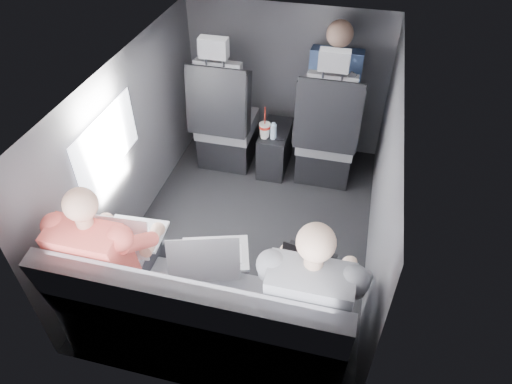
% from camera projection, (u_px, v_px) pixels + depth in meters
% --- Properties ---
extents(floor, '(2.60, 2.60, 0.00)m').
position_uv_depth(floor, '(251.00, 232.00, 3.60)').
color(floor, black).
rests_on(floor, ground).
extents(ceiling, '(2.60, 2.60, 0.00)m').
position_uv_depth(ceiling, '(249.00, 73.00, 2.72)').
color(ceiling, '#B2B2AD').
rests_on(ceiling, panel_back).
extents(panel_left, '(0.02, 2.60, 1.35)m').
position_uv_depth(panel_left, '(131.00, 146.00, 3.33)').
color(panel_left, '#56565B').
rests_on(panel_left, floor).
extents(panel_right, '(0.02, 2.60, 1.35)m').
position_uv_depth(panel_right, '(383.00, 184.00, 3.00)').
color(panel_right, '#56565B').
rests_on(panel_right, floor).
extents(panel_front, '(1.80, 0.02, 1.35)m').
position_uv_depth(panel_front, '(286.00, 79.00, 4.12)').
color(panel_front, '#56565B').
rests_on(panel_front, floor).
extents(panel_back, '(1.80, 0.02, 1.35)m').
position_uv_depth(panel_back, '(183.00, 321.00, 2.21)').
color(panel_back, '#56565B').
rests_on(panel_back, floor).
extents(side_window, '(0.02, 0.75, 0.42)m').
position_uv_depth(side_window, '(107.00, 143.00, 2.96)').
color(side_window, white).
rests_on(side_window, panel_left).
extents(seatbelt, '(0.35, 0.11, 0.59)m').
position_uv_depth(seatbelt, '(329.00, 108.00, 3.49)').
color(seatbelt, black).
rests_on(seatbelt, front_seat_right).
extents(front_seat_left, '(0.52, 0.58, 1.26)m').
position_uv_depth(front_seat_left, '(225.00, 125.00, 4.04)').
color(front_seat_left, black).
rests_on(front_seat_left, floor).
extents(front_seat_right, '(0.52, 0.58, 1.26)m').
position_uv_depth(front_seat_right, '(326.00, 139.00, 3.88)').
color(front_seat_right, black).
rests_on(front_seat_right, floor).
extents(center_console, '(0.24, 0.48, 0.41)m').
position_uv_depth(center_console, '(275.00, 148.00, 4.12)').
color(center_console, black).
rests_on(center_console, floor).
extents(rear_bench, '(1.60, 0.57, 0.92)m').
position_uv_depth(rear_bench, '(204.00, 323.00, 2.62)').
color(rear_bench, slate).
rests_on(rear_bench, floor).
extents(soda_cup, '(0.10, 0.10, 0.29)m').
position_uv_depth(soda_cup, '(265.00, 130.00, 3.85)').
color(soda_cup, white).
rests_on(soda_cup, center_console).
extents(water_bottle, '(0.05, 0.05, 0.15)m').
position_uv_depth(water_bottle, '(273.00, 131.00, 3.84)').
color(water_bottle, '#AFD3ED').
rests_on(water_bottle, center_console).
extents(laptop_white, '(0.38, 0.36, 0.27)m').
position_uv_depth(laptop_white, '(129.00, 235.00, 2.70)').
color(laptop_white, silver).
rests_on(laptop_white, passenger_rear_left).
extents(laptop_silver, '(0.45, 0.45, 0.27)m').
position_uv_depth(laptop_silver, '(211.00, 256.00, 2.57)').
color(laptop_silver, '#A6A6AB').
rests_on(laptop_silver, rear_bench).
extents(laptop_black, '(0.32, 0.31, 0.21)m').
position_uv_depth(laptop_black, '(308.00, 262.00, 2.55)').
color(laptop_black, black).
rests_on(laptop_black, passenger_rear_right).
extents(passenger_rear_left, '(0.48, 0.61, 1.20)m').
position_uv_depth(passenger_rear_left, '(112.00, 257.00, 2.59)').
color(passenger_rear_left, '#36353B').
rests_on(passenger_rear_left, rear_bench).
extents(passenger_rear_right, '(0.51, 0.62, 1.23)m').
position_uv_depth(passenger_rear_right, '(311.00, 295.00, 2.37)').
color(passenger_rear_right, navy).
rests_on(passenger_rear_right, rear_bench).
extents(passenger_front_right, '(0.43, 0.43, 0.89)m').
position_uv_depth(passenger_front_right, '(333.00, 87.00, 3.83)').
color(passenger_front_right, navy).
rests_on(passenger_front_right, front_seat_right).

